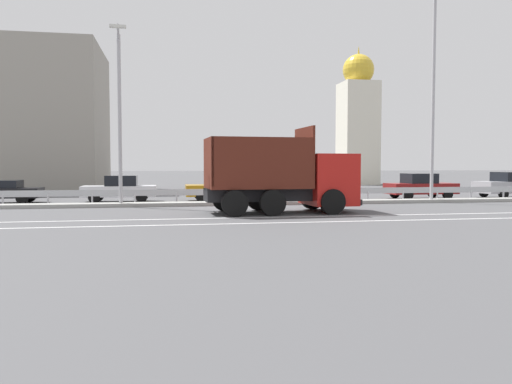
{
  "coord_description": "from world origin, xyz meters",
  "views": [
    {
      "loc": [
        -3.55,
        -23.29,
        2.0
      ],
      "look_at": [
        0.48,
        -0.58,
        0.77
      ],
      "focal_mm": 35.0,
      "sensor_mm": 36.0,
      "label": 1
    }
  ],
  "objects_px": {
    "street_lamp_2": "(435,90)",
    "parked_car_4": "(224,188)",
    "church_tower": "(358,121)",
    "street_lamp_1": "(119,110)",
    "parked_car_6": "(420,186)",
    "parked_car_3": "(120,189)",
    "dump_truck": "(297,182)",
    "parked_car_5": "(314,187)",
    "median_road_sign": "(317,180)",
    "parked_car_2": "(1,191)"
  },
  "relations": [
    {
      "from": "parked_car_4",
      "to": "parked_car_5",
      "type": "xyz_separation_m",
      "value": [
        5.35,
        0.3,
        0.01
      ]
    },
    {
      "from": "dump_truck",
      "to": "street_lamp_2",
      "type": "relative_size",
      "value": 0.59
    },
    {
      "from": "parked_car_4",
      "to": "church_tower",
      "type": "xyz_separation_m",
      "value": [
        16.52,
        21.78,
        5.87
      ]
    },
    {
      "from": "dump_truck",
      "to": "median_road_sign",
      "type": "bearing_deg",
      "value": 150.48
    },
    {
      "from": "dump_truck",
      "to": "parked_car_4",
      "type": "bearing_deg",
      "value": -164.88
    },
    {
      "from": "parked_car_2",
      "to": "parked_car_5",
      "type": "relative_size",
      "value": 0.83
    },
    {
      "from": "parked_car_4",
      "to": "church_tower",
      "type": "relative_size",
      "value": 0.3
    },
    {
      "from": "median_road_sign",
      "to": "church_tower",
      "type": "relative_size",
      "value": 0.16
    },
    {
      "from": "parked_car_2",
      "to": "parked_car_3",
      "type": "distance_m",
      "value": 6.06
    },
    {
      "from": "street_lamp_1",
      "to": "parked_car_6",
      "type": "height_order",
      "value": "street_lamp_1"
    },
    {
      "from": "street_lamp_2",
      "to": "parked_car_5",
      "type": "bearing_deg",
      "value": 147.1
    },
    {
      "from": "street_lamp_2",
      "to": "street_lamp_1",
      "type": "bearing_deg",
      "value": -179.88
    },
    {
      "from": "dump_truck",
      "to": "parked_car_3",
      "type": "height_order",
      "value": "dump_truck"
    },
    {
      "from": "parked_car_3",
      "to": "street_lamp_2",
      "type": "bearing_deg",
      "value": -102.03
    },
    {
      "from": "dump_truck",
      "to": "parked_car_6",
      "type": "xyz_separation_m",
      "value": [
        9.49,
        7.09,
        -0.54
      ]
    },
    {
      "from": "parked_car_3",
      "to": "parked_car_4",
      "type": "xyz_separation_m",
      "value": [
        5.66,
        -0.26,
        0.02
      ]
    },
    {
      "from": "parked_car_3",
      "to": "church_tower",
      "type": "bearing_deg",
      "value": -45.82
    },
    {
      "from": "church_tower",
      "to": "median_road_sign",
      "type": "bearing_deg",
      "value": -115.87
    },
    {
      "from": "dump_truck",
      "to": "parked_car_2",
      "type": "distance_m",
      "value": 15.99
    },
    {
      "from": "parked_car_3",
      "to": "parked_car_4",
      "type": "distance_m",
      "value": 5.67
    },
    {
      "from": "parked_car_3",
      "to": "parked_car_5",
      "type": "relative_size",
      "value": 0.81
    },
    {
      "from": "parked_car_2",
      "to": "parked_car_5",
      "type": "distance_m",
      "value": 17.07
    },
    {
      "from": "dump_truck",
      "to": "street_lamp_1",
      "type": "distance_m",
      "value": 9.24
    },
    {
      "from": "street_lamp_1",
      "to": "church_tower",
      "type": "relative_size",
      "value": 0.57
    },
    {
      "from": "parked_car_2",
      "to": "parked_car_3",
      "type": "bearing_deg",
      "value": -91.8
    },
    {
      "from": "street_lamp_2",
      "to": "parked_car_4",
      "type": "xyz_separation_m",
      "value": [
        -10.88,
        3.28,
        -5.23
      ]
    },
    {
      "from": "parked_car_5",
      "to": "parked_car_3",
      "type": "bearing_deg",
      "value": 89.75
    },
    {
      "from": "street_lamp_2",
      "to": "parked_car_4",
      "type": "relative_size",
      "value": 2.55
    },
    {
      "from": "parked_car_6",
      "to": "church_tower",
      "type": "bearing_deg",
      "value": 165.86
    },
    {
      "from": "parked_car_2",
      "to": "parked_car_4",
      "type": "xyz_separation_m",
      "value": [
        11.72,
        -0.3,
        0.11
      ]
    },
    {
      "from": "street_lamp_2",
      "to": "parked_car_4",
      "type": "bearing_deg",
      "value": 163.24
    },
    {
      "from": "median_road_sign",
      "to": "parked_car_5",
      "type": "bearing_deg",
      "value": 75.67
    },
    {
      "from": "church_tower",
      "to": "street_lamp_2",
      "type": "bearing_deg",
      "value": -102.68
    },
    {
      "from": "parked_car_3",
      "to": "church_tower",
      "type": "height_order",
      "value": "church_tower"
    },
    {
      "from": "street_lamp_1",
      "to": "parked_car_6",
      "type": "relative_size",
      "value": 1.96
    },
    {
      "from": "median_road_sign",
      "to": "parked_car_3",
      "type": "bearing_deg",
      "value": 162.42
    },
    {
      "from": "median_road_sign",
      "to": "parked_car_6",
      "type": "xyz_separation_m",
      "value": [
        7.33,
        2.79,
        -0.48
      ]
    },
    {
      "from": "dump_truck",
      "to": "parked_car_3",
      "type": "relative_size",
      "value": 1.64
    },
    {
      "from": "median_road_sign",
      "to": "street_lamp_1",
      "type": "relative_size",
      "value": 0.28
    },
    {
      "from": "street_lamp_2",
      "to": "median_road_sign",
      "type": "bearing_deg",
      "value": 177.23
    },
    {
      "from": "parked_car_6",
      "to": "street_lamp_1",
      "type": "bearing_deg",
      "value": -81.77
    },
    {
      "from": "parked_car_2",
      "to": "church_tower",
      "type": "distance_m",
      "value": 35.98
    },
    {
      "from": "street_lamp_2",
      "to": "parked_car_4",
      "type": "distance_m",
      "value": 12.51
    },
    {
      "from": "dump_truck",
      "to": "parked_car_2",
      "type": "xyz_separation_m",
      "value": [
        -14.08,
        7.56,
        -0.65
      ]
    },
    {
      "from": "median_road_sign",
      "to": "parked_car_2",
      "type": "relative_size",
      "value": 0.56
    },
    {
      "from": "median_road_sign",
      "to": "street_lamp_2",
      "type": "relative_size",
      "value": 0.21
    },
    {
      "from": "street_lamp_2",
      "to": "church_tower",
      "type": "relative_size",
      "value": 0.76
    },
    {
      "from": "median_road_sign",
      "to": "street_lamp_2",
      "type": "xyz_separation_m",
      "value": [
        6.37,
        -0.31,
        4.74
      ]
    },
    {
      "from": "street_lamp_1",
      "to": "dump_truck",
      "type": "bearing_deg",
      "value": -27.29
    },
    {
      "from": "parked_car_4",
      "to": "church_tower",
      "type": "distance_m",
      "value": 27.96
    }
  ]
}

